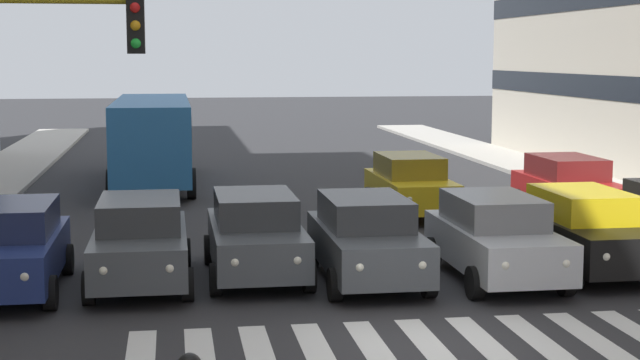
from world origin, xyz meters
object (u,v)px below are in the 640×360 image
Objects in this scene: car_2 at (495,237)px; car_6 at (11,247)px; car_row2_0 at (568,187)px; car_4 at (256,235)px; car_1 at (585,230)px; car_3 at (366,238)px; bus_behind_traffic at (153,132)px; car_5 at (140,241)px; car_row2_1 at (410,184)px.

car_2 is 1.00× the size of car_6.
car_4 is at bearing 32.46° from car_row2_0.
car_4 is at bearing -4.68° from car_1.
car_4 is 1.00× the size of car_6.
car_3 is 16.20m from bus_behind_traffic.
car_4 is at bearing -172.20° from car_5.
car_4 and car_row2_1 have the same top height.
car_row2_0 is (-14.09, -6.52, 0.00)m from car_6.
car_1 and car_row2_1 have the same top height.
car_2 is 8.04m from car_row2_1.
car_5 is at bearing 7.80° from car_4.
car_2 is (2.13, 0.44, 0.00)m from car_1.
car_2 is at bearing 177.54° from car_6.
car_1 is 1.00× the size of car_4.
car_5 is 1.00× the size of car_row2_1.
car_3 is 1.00× the size of car_6.
car_2 and car_row2_0 have the same top height.
car_6 and car_row2_0 have the same top height.
car_row2_0 is (-9.32, -5.93, 0.00)m from car_4.
car_6 is 15.53m from car_row2_0.
car_row2_1 is at bearing -110.22° from car_3.
car_1 is at bearing -177.80° from car_3.
car_5 is at bearing -173.61° from car_6.
car_3 and car_4 have the same top height.
car_4 and car_row2_0 have the same top height.
car_4 is at bearing 98.94° from bus_behind_traffic.
car_1 is 9.25m from car_5.
car_5 and car_row2_0 have the same top height.
car_4 is (2.17, -0.75, 0.00)m from car_3.
bus_behind_traffic is (11.65, -8.86, 0.97)m from car_row2_0.
car_2 is 1.00× the size of car_row2_0.
car_1 is 1.00× the size of car_5.
car_6 is (11.69, 0.03, 0.00)m from car_1.
car_2 is at bearing 88.22° from car_row2_1.
car_2 and car_row2_1 have the same top height.
car_row2_0 is (-4.53, -6.93, 0.00)m from car_2.
car_6 is (4.77, 0.59, 0.00)m from car_4.
car_6 is at bearing 7.08° from car_4.
bus_behind_traffic is at bearing -90.00° from car_5.
car_1 is at bearing 175.32° from car_4.
car_6 is 12.42m from car_row2_1.
car_1 is 7.83m from car_row2_1.
bus_behind_traffic is at bearing -73.85° from car_3.
bus_behind_traffic is at bearing -99.04° from car_6.
car_1 and car_4 have the same top height.
car_1 and car_3 have the same top height.
car_1 is at bearing 178.46° from car_5.
car_row2_0 is at bearing -110.29° from car_1.
car_2 is 1.00× the size of car_4.
car_6 is at bearing 0.13° from car_1.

